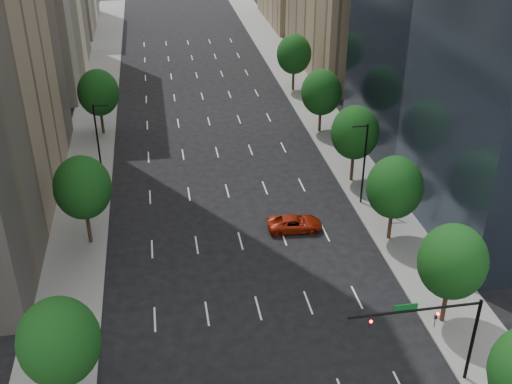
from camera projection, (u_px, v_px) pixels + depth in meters
sidewalk_left at (81, 202)px, 65.45m from camera, size 6.00×200.00×0.15m
sidewalk_right at (364, 179)px, 69.96m from camera, size 6.00×200.00×0.15m
tree_right_1 at (452, 262)px, 46.29m from camera, size 5.20×5.20×8.75m
tree_right_2 at (395, 187)px, 56.71m from camera, size 5.20×5.20×8.61m
tree_right_3 at (355, 133)px, 66.92m from camera, size 5.20×5.20×8.89m
tree_right_4 at (321, 92)px, 79.20m from camera, size 5.20×5.20×8.46m
tree_right_5 at (294, 54)px, 92.87m from camera, size 5.20×5.20×8.75m
tree_left_0 at (59, 342)px, 38.77m from camera, size 5.20×5.20×8.75m
tree_left_1 at (83, 188)px, 55.92m from camera, size 5.20×5.20×8.97m
tree_left_2 at (98, 93)px, 78.48m from camera, size 5.20×5.20×8.68m
streetlight_rn at (364, 162)px, 63.03m from camera, size 1.70×0.20×9.00m
streetlight_ln at (98, 140)px, 67.75m from camera, size 1.70×0.20×9.00m
traffic_signal at (442, 326)px, 40.89m from camera, size 9.12×0.40×7.38m
car_red_far at (295, 223)px, 60.47m from camera, size 5.50×2.79×1.49m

